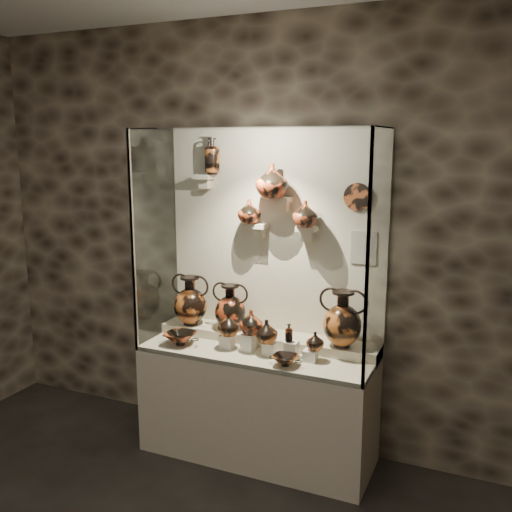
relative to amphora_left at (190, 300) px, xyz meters
The scene contains 36 objects.
wall_back 0.83m from the amphora_left, 16.43° to the left, with size 5.00×0.02×3.20m, color black.
plinth 0.95m from the amphora_left, 12.02° to the right, with size 1.70×0.60×0.80m, color beige.
front_tier 0.70m from the amphora_left, 12.02° to the right, with size 1.68×0.58×0.03m, color #BFB194.
rear_tier 0.68m from the amphora_left, ahead, with size 1.70×0.25×0.10m, color #BFB194.
back_panel 0.83m from the amphora_left, 16.01° to the left, with size 1.70×0.03×1.60m, color beige.
glass_front 0.91m from the amphora_left, 34.33° to the right, with size 1.70×0.01×1.60m, color white.
glass_left 0.57m from the amphora_left, 148.15° to the right, with size 0.01×0.60×1.60m, color white.
glass_right 1.57m from the amphora_left, ahead, with size 0.01×0.60×1.60m, color white.
glass_top 1.45m from the amphora_left, 12.02° to the right, with size 1.70×0.60×0.01m, color white.
frame_post_left 0.69m from the amphora_left, 116.34° to the right, with size 0.02×0.02×1.60m, color gray.
frame_post_right 1.61m from the amphora_left, 16.10° to the right, with size 0.02×0.02×1.60m, color gray.
pedestal_a 0.50m from the amphora_left, 24.19° to the right, with size 0.09×0.09×0.10m, color silver.
pedestal_b 0.64m from the amphora_left, 17.62° to the right, with size 0.09×0.09×0.13m, color silver.
pedestal_c 0.80m from the amphora_left, 13.80° to the right, with size 0.09×0.09×0.09m, color silver.
pedestal_d 0.95m from the amphora_left, 11.44° to the right, with size 0.09×0.09×0.12m, color silver.
pedestal_e 1.09m from the amphora_left, ahead, with size 0.09×0.09×0.08m, color silver.
bracket_ul 0.96m from the amphora_left, 52.91° to the left, with size 0.14×0.12×0.04m, color beige.
bracket_ca 0.81m from the amphora_left, 11.29° to the left, with size 0.14×0.12×0.04m, color beige.
bracket_cb 1.09m from the amphora_left, ahead, with size 0.10×0.12×0.04m, color beige.
bracket_cc 1.10m from the amphora_left, ahead, with size 0.14×0.12×0.04m, color beige.
amphora_left is the anchor object (origin of this frame).
amphora_mid 0.34m from the amphora_left, ahead, with size 0.28×0.28×0.35m, color #9F3A1C, non-canonical shape.
amphora_right 1.22m from the amphora_left, ahead, with size 0.32×0.32×0.41m, color #A2511F, non-canonical shape.
jug_a 0.48m from the amphora_left, 24.80° to the right, with size 0.16×0.16×0.17m, color #A2511F.
jug_b 0.63m from the amphora_left, 16.41° to the right, with size 0.17×0.17×0.18m, color #9F3A1C.
jug_c 0.76m from the amphora_left, 15.28° to the right, with size 0.16×0.16×0.17m, color #A2511F.
jug_e 1.10m from the amphora_left, ahead, with size 0.12×0.12×0.13m, color #A2511F.
lekythos_small 0.92m from the amphora_left, 12.45° to the right, with size 0.06×0.06×0.15m, color #9F3A1C, non-canonical shape.
kylix_left 0.34m from the amphora_left, 76.15° to the right, with size 0.29×0.24×0.12m, color #9F3A1C, non-canonical shape.
kylix_right 1.00m from the amphora_left, 19.73° to the right, with size 0.22×0.19×0.09m, color #A2511F, non-canonical shape.
lekythos_tall 1.14m from the amphora_left, 30.36° to the left, with size 0.12×0.12×0.31m, color #A2511F, non-canonical shape.
ovoid_vase_a 0.86m from the amphora_left, ahead, with size 0.17×0.17×0.18m, color #9F3A1C.
ovoid_vase_b 1.16m from the amphora_left, ahead, with size 0.23×0.23×0.24m, color #9F3A1C.
ovoid_vase_c 1.16m from the amphora_left, ahead, with size 0.18×0.18×0.19m, color #9F3A1C.
wall_plate 1.52m from the amphora_left, ahead, with size 0.19×0.19×0.02m, color #B55023.
info_placard 1.40m from the amphora_left, ahead, with size 0.17×0.01×0.23m, color beige.
Camera 1 is at (1.57, -1.41, 2.30)m, focal length 40.00 mm.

